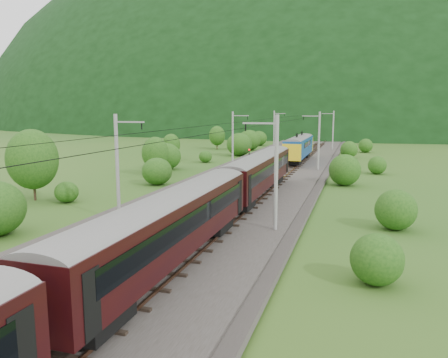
% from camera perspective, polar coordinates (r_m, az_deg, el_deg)
% --- Properties ---
extents(ground, '(600.00, 600.00, 0.00)m').
position_cam_1_polar(ground, '(32.80, -4.09, -6.21)').
color(ground, '#295A1C').
rests_on(ground, ground).
extents(railbed, '(14.00, 220.00, 0.30)m').
position_cam_1_polar(railbed, '(41.98, 0.88, -2.57)').
color(railbed, '#38332D').
rests_on(railbed, ground).
extents(track_left, '(2.40, 220.00, 0.27)m').
position_cam_1_polar(track_left, '(42.66, -2.21, -2.08)').
color(track_left, brown).
rests_on(track_left, railbed).
extents(track_right, '(2.40, 220.00, 0.27)m').
position_cam_1_polar(track_right, '(41.33, 4.08, -2.46)').
color(track_right, brown).
rests_on(track_right, railbed).
extents(catenary_left, '(2.54, 192.28, 8.00)m').
position_cam_1_polar(catenary_left, '(64.07, 1.21, 5.41)').
color(catenary_left, gray).
rests_on(catenary_left, railbed).
extents(catenary_right, '(2.54, 192.28, 8.00)m').
position_cam_1_polar(catenary_right, '(61.82, 12.22, 5.07)').
color(catenary_right, gray).
rests_on(catenary_right, railbed).
extents(overhead_wires, '(4.83, 198.00, 0.03)m').
position_cam_1_polar(overhead_wires, '(41.13, 0.91, 6.95)').
color(overhead_wires, black).
rests_on(overhead_wires, ground).
extents(mountain_main, '(504.00, 360.00, 244.00)m').
position_cam_1_polar(mountain_main, '(289.79, 15.11, 7.12)').
color(mountain_main, black).
rests_on(mountain_main, ground).
extents(mountain_ridge, '(336.00, 280.00, 132.00)m').
position_cam_1_polar(mountain_ridge, '(354.85, -4.52, 7.72)').
color(mountain_ridge, black).
rests_on(mountain_ridge, ground).
extents(train, '(2.70, 130.35, 4.69)m').
position_cam_1_polar(train, '(14.32, -25.39, -14.07)').
color(train, black).
rests_on(train, ground).
extents(hazard_post_near, '(0.18, 0.18, 1.69)m').
position_cam_1_polar(hazard_post_near, '(57.91, 4.95, 1.64)').
color(hazard_post_near, red).
rests_on(hazard_post_near, railbed).
extents(hazard_post_far, '(0.15, 0.15, 1.37)m').
position_cam_1_polar(hazard_post_far, '(60.40, 6.48, 1.78)').
color(hazard_post_far, red).
rests_on(hazard_post_far, railbed).
extents(signal, '(0.24, 0.24, 2.20)m').
position_cam_1_polar(signal, '(68.29, 3.30, 3.18)').
color(signal, black).
rests_on(signal, railbed).
extents(vegetation_left, '(13.53, 147.14, 6.82)m').
position_cam_1_polar(vegetation_left, '(54.63, -10.34, 2.37)').
color(vegetation_left, '#1A4612').
rests_on(vegetation_left, ground).
extents(vegetation_right, '(7.48, 105.35, 3.23)m').
position_cam_1_polar(vegetation_right, '(44.21, 17.24, -0.79)').
color(vegetation_right, '#1A4612').
rests_on(vegetation_right, ground).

